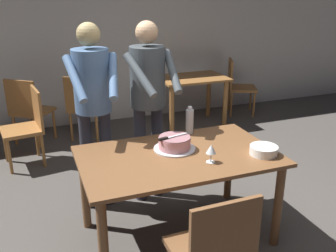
{
  "coord_description": "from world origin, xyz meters",
  "views": [
    {
      "loc": [
        -1.03,
        -2.5,
        1.99
      ],
      "look_at": [
        0.01,
        0.25,
        0.9
      ],
      "focal_mm": 40.37,
      "sensor_mm": 36.0,
      "label": 1
    }
  ],
  "objects_px": {
    "water_bottle": "(190,121)",
    "background_chair_3": "(85,105)",
    "person_cutting_cake": "(148,93)",
    "background_chair_0": "(238,84)",
    "chair_near_side": "(213,251)",
    "background_table": "(192,88)",
    "person_standing_beside": "(93,98)",
    "plate_stack": "(264,150)",
    "cake_on_platter": "(175,143)",
    "main_dining_table": "(178,167)",
    "background_chair_2": "(28,124)",
    "background_chair_1": "(29,108)",
    "wine_glass_near": "(211,150)",
    "cake_knife": "(167,138)"
  },
  "relations": [
    {
      "from": "chair_near_side",
      "to": "person_standing_beside",
      "type": "bearing_deg",
      "value": 104.79
    },
    {
      "from": "plate_stack",
      "to": "background_chair_1",
      "type": "height_order",
      "value": "background_chair_1"
    },
    {
      "from": "water_bottle",
      "to": "chair_near_side",
      "type": "xyz_separation_m",
      "value": [
        -0.38,
        -1.24,
        -0.37
      ]
    },
    {
      "from": "cake_on_platter",
      "to": "chair_near_side",
      "type": "height_order",
      "value": "chair_near_side"
    },
    {
      "from": "plate_stack",
      "to": "background_chair_1",
      "type": "distance_m",
      "value": 3.28
    },
    {
      "from": "person_cutting_cake",
      "to": "background_chair_0",
      "type": "relative_size",
      "value": 1.91
    },
    {
      "from": "chair_near_side",
      "to": "background_chair_0",
      "type": "relative_size",
      "value": 1.0
    },
    {
      "from": "person_cutting_cake",
      "to": "background_table",
      "type": "bearing_deg",
      "value": 55.25
    },
    {
      "from": "background_table",
      "to": "background_chair_0",
      "type": "bearing_deg",
      "value": 14.42
    },
    {
      "from": "main_dining_table",
      "to": "background_chair_3",
      "type": "relative_size",
      "value": 1.72
    },
    {
      "from": "water_bottle",
      "to": "person_standing_beside",
      "type": "bearing_deg",
      "value": 158.45
    },
    {
      "from": "chair_near_side",
      "to": "background_table",
      "type": "xyz_separation_m",
      "value": [
        1.34,
        3.33,
        0.09
      ]
    },
    {
      "from": "background_chair_3",
      "to": "person_standing_beside",
      "type": "bearing_deg",
      "value": -95.41
    },
    {
      "from": "plate_stack",
      "to": "background_chair_3",
      "type": "height_order",
      "value": "background_chair_3"
    },
    {
      "from": "water_bottle",
      "to": "background_chair_1",
      "type": "relative_size",
      "value": 0.28
    },
    {
      "from": "water_bottle",
      "to": "background_chair_2",
      "type": "height_order",
      "value": "water_bottle"
    },
    {
      "from": "background_chair_2",
      "to": "background_chair_3",
      "type": "relative_size",
      "value": 1.0
    },
    {
      "from": "background_chair_3",
      "to": "main_dining_table",
      "type": "bearing_deg",
      "value": -81.73
    },
    {
      "from": "plate_stack",
      "to": "person_cutting_cake",
      "type": "distance_m",
      "value": 1.16
    },
    {
      "from": "wine_glass_near",
      "to": "background_chair_1",
      "type": "bearing_deg",
      "value": 114.33
    },
    {
      "from": "cake_on_platter",
      "to": "background_table",
      "type": "distance_m",
      "value": 2.69
    },
    {
      "from": "person_cutting_cake",
      "to": "person_standing_beside",
      "type": "height_order",
      "value": "same"
    },
    {
      "from": "background_chair_2",
      "to": "water_bottle",
      "type": "bearing_deg",
      "value": -47.98
    },
    {
      "from": "main_dining_table",
      "to": "plate_stack",
      "type": "xyz_separation_m",
      "value": [
        0.63,
        -0.23,
        0.14
      ]
    },
    {
      "from": "wine_glass_near",
      "to": "background_chair_2",
      "type": "xyz_separation_m",
      "value": [
        -1.28,
        2.13,
        -0.36
      ]
    },
    {
      "from": "person_cutting_cake",
      "to": "background_chair_1",
      "type": "height_order",
      "value": "person_cutting_cake"
    },
    {
      "from": "cake_knife",
      "to": "water_bottle",
      "type": "relative_size",
      "value": 1.07
    },
    {
      "from": "plate_stack",
      "to": "person_standing_beside",
      "type": "distance_m",
      "value": 1.52
    },
    {
      "from": "wine_glass_near",
      "to": "background_chair_1",
      "type": "height_order",
      "value": "background_chair_1"
    },
    {
      "from": "wine_glass_near",
      "to": "background_chair_3",
      "type": "relative_size",
      "value": 0.16
    },
    {
      "from": "water_bottle",
      "to": "person_standing_beside",
      "type": "relative_size",
      "value": 0.15
    },
    {
      "from": "background_chair_0",
      "to": "background_chair_1",
      "type": "height_order",
      "value": "same"
    },
    {
      "from": "person_cutting_cake",
      "to": "background_table",
      "type": "distance_m",
      "value": 2.26
    },
    {
      "from": "background_table",
      "to": "person_standing_beside",
      "type": "bearing_deg",
      "value": -134.6
    },
    {
      "from": "person_standing_beside",
      "to": "background_chair_1",
      "type": "height_order",
      "value": "person_standing_beside"
    },
    {
      "from": "wine_glass_near",
      "to": "chair_near_side",
      "type": "xyz_separation_m",
      "value": [
        -0.29,
        -0.63,
        -0.36
      ]
    },
    {
      "from": "background_chair_0",
      "to": "cake_knife",
      "type": "bearing_deg",
      "value": -130.06
    },
    {
      "from": "background_chair_0",
      "to": "background_chair_2",
      "type": "bearing_deg",
      "value": -166.12
    },
    {
      "from": "chair_near_side",
      "to": "background_table",
      "type": "distance_m",
      "value": 3.59
    },
    {
      "from": "person_standing_beside",
      "to": "background_chair_3",
      "type": "relative_size",
      "value": 1.91
    },
    {
      "from": "person_cutting_cake",
      "to": "wine_glass_near",
      "type": "bearing_deg",
      "value": -77.46
    },
    {
      "from": "cake_on_platter",
      "to": "person_standing_beside",
      "type": "bearing_deg",
      "value": 131.36
    },
    {
      "from": "cake_on_platter",
      "to": "plate_stack",
      "type": "height_order",
      "value": "cake_on_platter"
    },
    {
      "from": "main_dining_table",
      "to": "background_chair_0",
      "type": "distance_m",
      "value": 3.48
    },
    {
      "from": "plate_stack",
      "to": "background_chair_2",
      "type": "bearing_deg",
      "value": 128.79
    },
    {
      "from": "water_bottle",
      "to": "background_chair_3",
      "type": "xyz_separation_m",
      "value": [
        -0.63,
        2.06,
        -0.37
      ]
    },
    {
      "from": "background_table",
      "to": "background_chair_3",
      "type": "bearing_deg",
      "value": -178.83
    },
    {
      "from": "wine_glass_near",
      "to": "chair_near_side",
      "type": "distance_m",
      "value": 0.78
    },
    {
      "from": "person_cutting_cake",
      "to": "background_chair_3",
      "type": "bearing_deg",
      "value": 100.65
    },
    {
      "from": "background_chair_3",
      "to": "water_bottle",
      "type": "bearing_deg",
      "value": -73.09
    }
  ]
}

